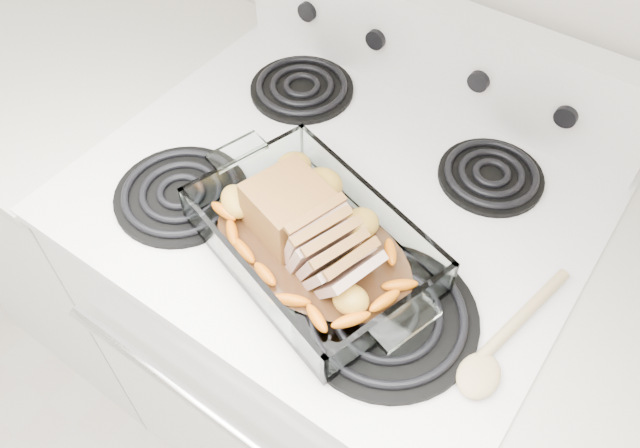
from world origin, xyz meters
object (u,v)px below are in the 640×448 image
Objects in this scene: electric_range at (333,328)px; baking_dish at (312,246)px; counter_left at (121,199)px; pork_roast at (300,226)px.

electric_range is 3.25× the size of baking_dish.
baking_dish reaches higher than counter_left.
electric_range reaches higher than pork_roast.
counter_left is (-0.67, -0.00, -0.02)m from electric_range.
electric_range is 0.53m from pork_roast.
baking_dish is at bearing 1.73° from pork_roast.
electric_range is at bearing 102.72° from pork_roast.
baking_dish is at bearing -10.77° from counter_left.
counter_left is at bearing 170.64° from pork_roast.
pork_roast reaches higher than baking_dish.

